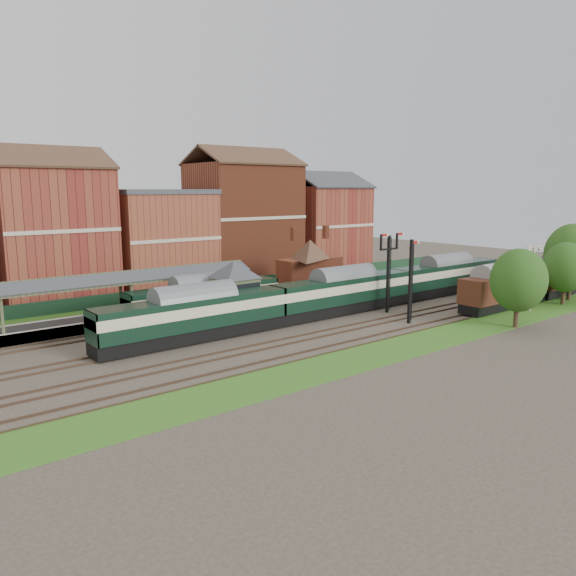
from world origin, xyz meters
TOP-DOWN VIEW (x-y plane):
  - ground at (0.00, 0.00)m, footprint 160.00×160.00m
  - grass_back at (0.00, 16.00)m, footprint 90.00×4.50m
  - grass_front at (0.00, -12.00)m, footprint 90.00×5.00m
  - fence at (0.00, 18.00)m, footprint 90.00×0.12m
  - platform at (-5.00, 9.75)m, footprint 55.00×3.40m
  - signal_box at (-3.00, 3.25)m, footprint 5.40×5.40m
  - brick_hut at (5.00, 3.25)m, footprint 3.20×2.64m
  - station_building at (12.00, 9.75)m, footprint 8.10×8.10m
  - canopy at (-11.00, 9.75)m, footprint 26.00×3.89m
  - semaphore_bracket at (12.04, -2.50)m, footprint 3.60×0.25m
  - semaphore_siding at (10.02, -7.00)m, footprint 1.23×0.25m
  - yard_lamp at (24.00, -11.50)m, footprint 2.60×0.22m
  - town_backdrop at (-0.18, 25.00)m, footprint 69.00×10.00m
  - dmu_train at (8.15, 0.00)m, footprint 52.03×2.74m
  - platform_railcar at (-4.35, 6.50)m, footprint 16.12×2.54m
  - goods_van_a at (19.88, -9.00)m, footprint 6.43×2.79m
  - goods_van_b at (26.80, -9.00)m, footprint 6.16×2.67m
  - goods_van_c at (33.91, -9.00)m, footprint 6.76×2.93m
  - tree_near at (33.30, -11.20)m, footprint 6.09×6.09m
  - tree_mid at (30.09, -12.04)m, footprint 4.80×4.80m
  - tree_far at (16.25, -14.33)m, footprint 5.03×5.03m

SIDE VIEW (x-z plane):
  - ground at x=0.00m, z-range 0.00..0.00m
  - grass_back at x=0.00m, z-range 0.00..0.06m
  - grass_front at x=0.00m, z-range 0.00..0.06m
  - platform at x=-5.00m, z-range 0.00..1.00m
  - fence at x=0.00m, z-range 0.00..1.50m
  - brick_hut at x=5.00m, z-range -0.28..2.67m
  - goods_van_b at x=26.80m, z-range 0.25..3.99m
  - platform_railcar at x=-4.35m, z-range 0.33..4.04m
  - goods_van_a at x=19.88m, z-range 0.26..4.16m
  - goods_van_c at x=33.91m, z-range 0.26..4.36m
  - dmu_train at x=8.15m, z-range 0.35..4.34m
  - signal_box at x=-3.00m, z-range 0.19..6.19m
  - station_building at x=12.00m, z-range 1.01..6.91m
  - yard_lamp at x=24.00m, z-range 0.49..7.49m
  - semaphore_siding at x=10.02m, z-range 0.16..8.16m
  - tree_mid at x=30.09m, z-range 0.71..7.67m
  - tree_far at x=16.25m, z-range 0.76..8.10m
  - canopy at x=-11.00m, z-range 2.54..6.62m
  - semaphore_bracket at x=12.04m, z-range 0.54..8.72m
  - tree_near at x=33.30m, z-range 0.89..9.70m
  - town_backdrop at x=-0.18m, z-range -1.00..15.00m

